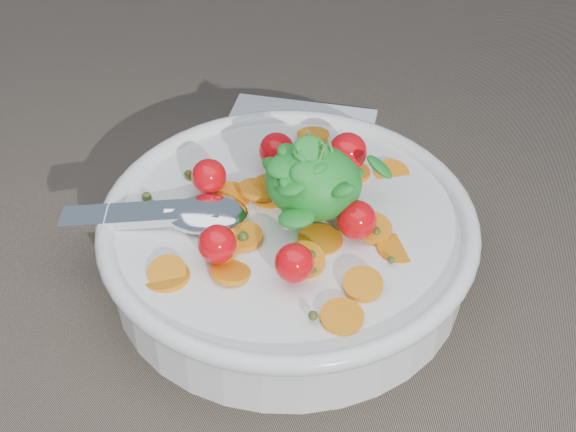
% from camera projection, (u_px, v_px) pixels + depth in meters
% --- Properties ---
extents(ground, '(6.00, 6.00, 0.00)m').
position_uv_depth(ground, '(258.00, 274.00, 0.63)').
color(ground, '#6E5E4F').
rests_on(ground, ground).
extents(bowl, '(0.31, 0.29, 0.13)m').
position_uv_depth(bowl, '(288.00, 238.00, 0.61)').
color(bowl, white).
rests_on(bowl, ground).
extents(napkin, '(0.15, 0.14, 0.01)m').
position_uv_depth(napkin, '(295.00, 139.00, 0.76)').
color(napkin, white).
rests_on(napkin, ground).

